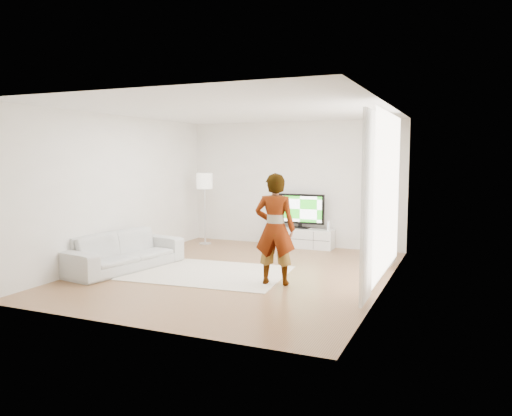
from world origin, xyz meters
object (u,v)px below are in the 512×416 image
at_px(rug, 208,273).
at_px(floor_lamp, 205,184).
at_px(media_console, 300,238).
at_px(television, 300,210).
at_px(sofa, 124,251).
at_px(player, 275,229).

relative_size(rug, floor_lamp, 1.62).
relative_size(media_console, television, 1.39).
distance_m(rug, sofa, 1.62).
relative_size(media_console, floor_lamp, 0.93).
distance_m(player, floor_lamp, 3.98).
relative_size(television, player, 0.62).
relative_size(television, rug, 0.41).
height_order(player, floor_lamp, player).
distance_m(media_console, rug, 3.09).
height_order(media_console, sofa, sofa).
height_order(television, player, player).
bearing_deg(floor_lamp, television, 12.83).
xyz_separation_m(player, sofa, (-2.89, -0.06, -0.56)).
bearing_deg(media_console, player, -78.71).
xyz_separation_m(television, rug, (-0.68, -3.03, -0.84)).
distance_m(rug, player, 1.62).
xyz_separation_m(rug, floor_lamp, (-1.46, 2.54, 1.38)).
xyz_separation_m(media_console, floor_lamp, (-2.15, -0.46, 1.17)).
bearing_deg(sofa, media_console, -23.86).
bearing_deg(rug, sofa, -168.82).
xyz_separation_m(sofa, floor_lamp, (0.09, 2.85, 1.06)).
bearing_deg(sofa, television, -23.64).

